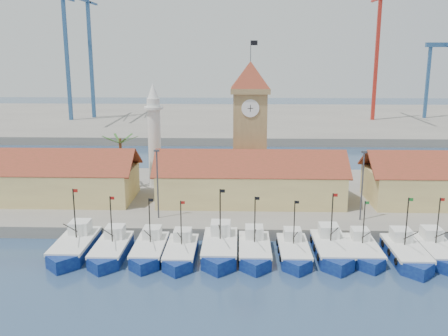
{
  "coord_description": "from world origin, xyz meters",
  "views": [
    {
      "loc": [
        -1.58,
        -49.32,
        22.63
      ],
      "look_at": [
        -3.68,
        18.0,
        6.8
      ],
      "focal_mm": 40.0,
      "sensor_mm": 36.0,
      "label": 1
    }
  ],
  "objects_px": {
    "boat_5": "(255,251)",
    "minaret": "(154,135)",
    "boat_0": "(74,248)",
    "clock_tower": "(250,123)"
  },
  "relations": [
    {
      "from": "boat_0",
      "to": "boat_5",
      "type": "xyz_separation_m",
      "value": [
        20.54,
        -0.31,
        -0.07
      ]
    },
    {
      "from": "boat_5",
      "to": "boat_0",
      "type": "bearing_deg",
      "value": 179.14
    },
    {
      "from": "boat_5",
      "to": "clock_tower",
      "type": "relative_size",
      "value": 0.42
    },
    {
      "from": "boat_0",
      "to": "boat_5",
      "type": "height_order",
      "value": "boat_0"
    },
    {
      "from": "clock_tower",
      "to": "minaret",
      "type": "xyz_separation_m",
      "value": [
        -15.0,
        2.0,
        -2.23
      ]
    },
    {
      "from": "boat_0",
      "to": "clock_tower",
      "type": "xyz_separation_m",
      "value": [
        20.31,
        22.73,
        11.14
      ]
    },
    {
      "from": "clock_tower",
      "to": "minaret",
      "type": "height_order",
      "value": "clock_tower"
    },
    {
      "from": "boat_5",
      "to": "clock_tower",
      "type": "height_order",
      "value": "clock_tower"
    },
    {
      "from": "boat_5",
      "to": "minaret",
      "type": "bearing_deg",
      "value": 121.31
    },
    {
      "from": "boat_5",
      "to": "minaret",
      "type": "distance_m",
      "value": 30.65
    }
  ]
}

